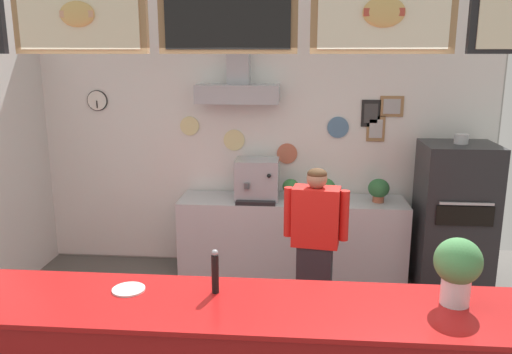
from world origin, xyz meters
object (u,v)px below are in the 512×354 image
at_px(shop_worker, 315,249).
at_px(potted_basil, 325,188).
at_px(potted_thyme, 379,189).
at_px(espresso_machine, 257,180).
at_px(potted_sage, 291,188).
at_px(pizza_oven, 454,217).
at_px(basil_vase, 457,268).
at_px(pepper_grinder, 215,272).
at_px(condiment_plate, 129,289).

distance_m(shop_worker, potted_basil, 1.33).
relative_size(shop_worker, potted_thyme, 5.96).
bearing_deg(potted_thyme, espresso_machine, -179.95).
relative_size(potted_sage, potted_thyme, 0.87).
bearing_deg(pizza_oven, shop_worker, -143.16).
xyz_separation_m(potted_thyme, basil_vase, (0.06, -2.66, 0.23)).
relative_size(espresso_machine, potted_basil, 1.91).
height_order(shop_worker, pepper_grinder, shop_worker).
height_order(pizza_oven, basil_vase, pizza_oven).
distance_m(potted_basil, potted_thyme, 0.58).
distance_m(potted_thyme, basil_vase, 2.67).
bearing_deg(espresso_machine, potted_thyme, 0.05).
bearing_deg(shop_worker, potted_basil, -87.52).
bearing_deg(basil_vase, potted_thyme, 91.21).
xyz_separation_m(potted_sage, potted_thyme, (0.95, -0.05, 0.02)).
distance_m(espresso_machine, potted_thyme, 1.32).
bearing_deg(pepper_grinder, potted_thyme, 62.61).
height_order(pizza_oven, pepper_grinder, pizza_oven).
xyz_separation_m(espresso_machine, condiment_plate, (-0.58, -2.64, -0.06)).
height_order(shop_worker, condiment_plate, shop_worker).
height_order(potted_thyme, basil_vase, basil_vase).
xyz_separation_m(pizza_oven, potted_sage, (-1.72, 0.22, 0.22)).
xyz_separation_m(potted_thyme, pepper_grinder, (-1.36, -2.63, 0.15)).
bearing_deg(basil_vase, pepper_grinder, 178.91).
bearing_deg(espresso_machine, condiment_plate, -102.39).
bearing_deg(pizza_oven, espresso_machine, 175.37).
bearing_deg(shop_worker, potted_thyme, -110.75).
bearing_deg(potted_basil, shop_worker, -95.92).
bearing_deg(potted_thyme, potted_sage, 177.27).
bearing_deg(potted_sage, shop_worker, -79.76).
bearing_deg(shop_worker, espresso_machine, -56.17).
distance_m(pizza_oven, espresso_machine, 2.12).
distance_m(potted_thyme, condiment_plate, 3.26).
relative_size(shop_worker, basil_vase, 3.81).
distance_m(basil_vase, pepper_grinder, 1.42).
xyz_separation_m(potted_basil, potted_sage, (-0.37, 0.02, -0.01)).
bearing_deg(condiment_plate, potted_thyme, 54.27).
bearing_deg(espresso_machine, basil_vase, -62.56).
distance_m(espresso_machine, pepper_grinder, 2.63).
relative_size(shop_worker, pepper_grinder, 5.49).
height_order(shop_worker, espresso_machine, shop_worker).
height_order(shop_worker, potted_sage, shop_worker).
height_order(pizza_oven, potted_basil, pizza_oven).
relative_size(potted_sage, pepper_grinder, 0.80).
bearing_deg(potted_thyme, potted_basil, 177.56).
xyz_separation_m(potted_basil, pepper_grinder, (-0.78, -2.65, 0.16)).
height_order(potted_sage, pepper_grinder, pepper_grinder).
xyz_separation_m(pizza_oven, shop_worker, (-1.48, -1.11, 0.03)).
bearing_deg(pepper_grinder, potted_basil, 73.55).
bearing_deg(espresso_machine, shop_worker, -64.57).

